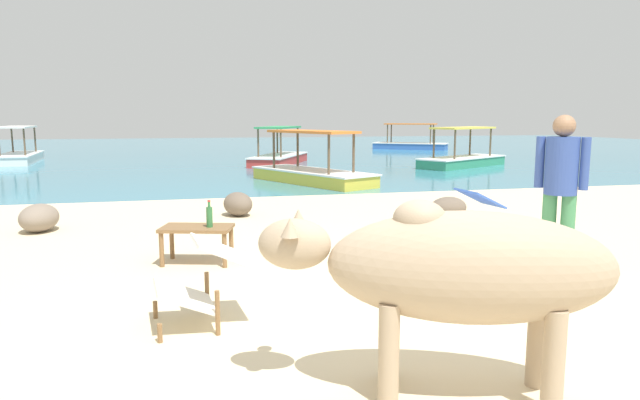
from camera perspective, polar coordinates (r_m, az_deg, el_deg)
sand_beach at (r=4.72m, az=9.15°, el=-11.66°), size 18.00×14.00×0.04m
water_surface at (r=26.20m, az=-9.31°, el=4.81°), size 60.00×36.00×0.03m
cow at (r=3.26m, az=13.95°, el=-6.80°), size 2.03×1.10×1.14m
low_bench_table at (r=6.27m, az=-12.45°, el=-3.25°), size 0.85×0.63×0.41m
bottle at (r=6.17m, az=-11.22°, el=-1.65°), size 0.07×0.07×0.30m
deck_chair_near at (r=7.37m, az=14.95°, el=-1.28°), size 0.83×0.62×0.68m
deck_chair_far at (r=4.43m, az=-11.70°, el=-7.60°), size 0.82×0.62×0.68m
person_standing at (r=6.14m, az=23.36°, el=1.71°), size 0.39×0.38×1.62m
shore_rock_large at (r=9.08m, az=12.97°, el=-0.76°), size 0.67×0.52×0.34m
shore_rock_medium at (r=8.77m, az=-26.75°, el=-1.63°), size 0.60×0.73×0.39m
shore_rock_small at (r=9.17m, az=-8.38°, el=-0.41°), size 0.60×0.69×0.39m
boat_yellow at (r=13.80m, az=-0.81°, el=2.89°), size 2.68×3.80×1.29m
boat_red at (r=19.39m, az=-4.19°, el=4.49°), size 2.62×3.81×1.29m
boat_blue at (r=28.58m, az=9.18°, el=5.69°), size 3.68×3.03×1.29m
boat_green at (r=18.93m, az=14.33°, el=4.16°), size 3.74×2.88×1.29m
boat_white at (r=22.68m, az=-28.36°, el=4.08°), size 1.48×3.76×1.29m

